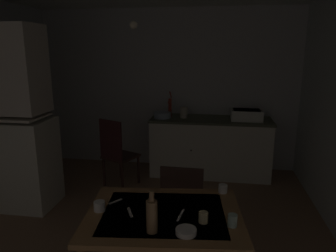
# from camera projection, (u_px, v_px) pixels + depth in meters

# --- Properties ---
(ground_plane) EXTENTS (5.04, 5.04, 0.00)m
(ground_plane) POSITION_uv_depth(u_px,v_px,m) (139.00, 227.00, 3.42)
(ground_plane) COLOR #8A6A51
(wall_back) EXTENTS (4.14, 0.10, 2.48)m
(wall_back) POSITION_uv_depth(u_px,v_px,m) (168.00, 90.00, 5.08)
(wall_back) COLOR silver
(wall_back) RESTS_ON ground
(hutch_cabinet) EXTENTS (0.86, 0.56, 2.14)m
(hutch_cabinet) POSITION_uv_depth(u_px,v_px,m) (13.00, 125.00, 3.71)
(hutch_cabinet) COLOR silver
(hutch_cabinet) RESTS_ON ground
(counter_cabinet) EXTENTS (1.78, 0.64, 0.87)m
(counter_cabinet) POSITION_uv_depth(u_px,v_px,m) (210.00, 147.00, 4.81)
(counter_cabinet) COLOR silver
(counter_cabinet) RESTS_ON ground
(sink_basin) EXTENTS (0.44, 0.34, 0.15)m
(sink_basin) POSITION_uv_depth(u_px,v_px,m) (246.00, 115.00, 4.61)
(sink_basin) COLOR white
(sink_basin) RESTS_ON counter_cabinet
(hand_pump) EXTENTS (0.05, 0.27, 0.39)m
(hand_pump) POSITION_uv_depth(u_px,v_px,m) (170.00, 106.00, 4.80)
(hand_pump) COLOR maroon
(hand_pump) RESTS_ON counter_cabinet
(mixing_bowl_counter) EXTENTS (0.26, 0.26, 0.09)m
(mixing_bowl_counter) POSITION_uv_depth(u_px,v_px,m) (162.00, 115.00, 4.75)
(mixing_bowl_counter) COLOR #9EB2C6
(mixing_bowl_counter) RESTS_ON counter_cabinet
(stoneware_crock) EXTENTS (0.11, 0.11, 0.16)m
(stoneware_crock) POSITION_uv_depth(u_px,v_px,m) (184.00, 113.00, 4.75)
(stoneware_crock) COLOR beige
(stoneware_crock) RESTS_ON counter_cabinet
(dining_table) EXTENTS (1.20, 0.94, 0.73)m
(dining_table) POSITION_uv_depth(u_px,v_px,m) (164.00, 224.00, 2.30)
(dining_table) COLOR olive
(dining_table) RESTS_ON ground
(chair_far_side) EXTENTS (0.41, 0.41, 0.87)m
(chair_far_side) POSITION_uv_depth(u_px,v_px,m) (183.00, 204.00, 2.96)
(chair_far_side) COLOR #352118
(chair_far_side) RESTS_ON ground
(chair_by_counter) EXTENTS (0.53, 0.53, 0.97)m
(chair_by_counter) POSITION_uv_depth(u_px,v_px,m) (117.00, 152.00, 4.34)
(chair_by_counter) COLOR #38211A
(chair_by_counter) RESTS_ON ground
(serving_bowl_wide) EXTENTS (0.14, 0.14, 0.03)m
(serving_bowl_wide) POSITION_uv_depth(u_px,v_px,m) (186.00, 231.00, 2.02)
(serving_bowl_wide) COLOR white
(serving_bowl_wide) RESTS_ON dining_table
(teacup_cream) EXTENTS (0.06, 0.06, 0.08)m
(teacup_cream) POSITION_uv_depth(u_px,v_px,m) (203.00, 217.00, 2.15)
(teacup_cream) COLOR beige
(teacup_cream) RESTS_ON dining_table
(teacup_mint) EXTENTS (0.08, 0.08, 0.07)m
(teacup_mint) POSITION_uv_depth(u_px,v_px,m) (99.00, 206.00, 2.31)
(teacup_mint) COLOR white
(teacup_mint) RESTS_ON dining_table
(mug_dark) EXTENTS (0.07, 0.07, 0.07)m
(mug_dark) POSITION_uv_depth(u_px,v_px,m) (223.00, 189.00, 2.60)
(mug_dark) COLOR white
(mug_dark) RESTS_ON dining_table
(mug_tall) EXTENTS (0.06, 0.06, 0.08)m
(mug_tall) POSITION_uv_depth(u_px,v_px,m) (232.00, 220.00, 2.10)
(mug_tall) COLOR #ADD1C1
(mug_tall) RESTS_ON dining_table
(glass_bottle) EXTENTS (0.07, 0.07, 0.29)m
(glass_bottle) POSITION_uv_depth(u_px,v_px,m) (152.00, 215.00, 2.02)
(glass_bottle) COLOR olive
(glass_bottle) RESTS_ON dining_table
(table_knife) EXTENTS (0.04, 0.17, 0.00)m
(table_knife) POSITION_uv_depth(u_px,v_px,m) (181.00, 215.00, 2.25)
(table_knife) COLOR silver
(table_knife) RESTS_ON dining_table
(teaspoon_near_bowl) EXTENTS (0.08, 0.13, 0.00)m
(teaspoon_near_bowl) POSITION_uv_depth(u_px,v_px,m) (130.00, 212.00, 2.29)
(teaspoon_near_bowl) COLOR beige
(teaspoon_near_bowl) RESTS_ON dining_table
(teaspoon_by_cup) EXTENTS (0.09, 0.11, 0.00)m
(teaspoon_by_cup) POSITION_uv_depth(u_px,v_px,m) (115.00, 201.00, 2.45)
(teaspoon_by_cup) COLOR beige
(teaspoon_by_cup) RESTS_ON dining_table
(pendant_bulb) EXTENTS (0.08, 0.08, 0.08)m
(pendant_bulb) POSITION_uv_depth(u_px,v_px,m) (134.00, 25.00, 3.31)
(pendant_bulb) COLOR #F9EFCC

